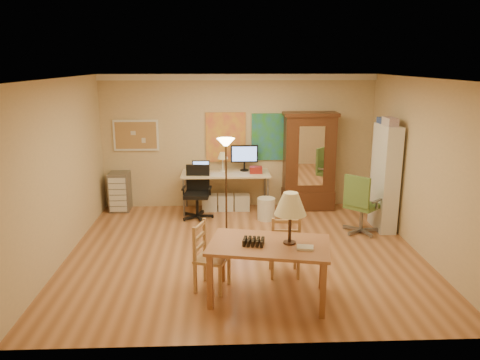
{
  "coord_description": "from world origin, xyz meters",
  "views": [
    {
      "loc": [
        -0.36,
        -6.91,
        2.93
      ],
      "look_at": [
        -0.05,
        0.3,
        1.1
      ],
      "focal_mm": 35.0,
      "sensor_mm": 36.0,
      "label": 1
    }
  ],
  "objects_px": {
    "computer_desk": "(227,187)",
    "office_chair_black": "(197,204)",
    "armoire": "(309,168)",
    "bookshelf": "(385,178)",
    "dining_table": "(277,233)",
    "office_chair_green": "(360,218)"
  },
  "relations": [
    {
      "from": "bookshelf",
      "to": "armoire",
      "type": "bearing_deg",
      "value": 132.5
    },
    {
      "from": "armoire",
      "to": "office_chair_black",
      "type": "bearing_deg",
      "value": -166.89
    },
    {
      "from": "dining_table",
      "to": "office_chair_green",
      "type": "xyz_separation_m",
      "value": [
        1.75,
        2.27,
        -0.6
      ]
    },
    {
      "from": "computer_desk",
      "to": "office_chair_black",
      "type": "distance_m",
      "value": 0.76
    },
    {
      "from": "office_chair_black",
      "to": "armoire",
      "type": "distance_m",
      "value": 2.37
    },
    {
      "from": "armoire",
      "to": "bookshelf",
      "type": "xyz_separation_m",
      "value": [
        1.13,
        -1.23,
        0.08
      ]
    },
    {
      "from": "dining_table",
      "to": "bookshelf",
      "type": "relative_size",
      "value": 0.87
    },
    {
      "from": "computer_desk",
      "to": "armoire",
      "type": "distance_m",
      "value": 1.69
    },
    {
      "from": "office_chair_green",
      "to": "dining_table",
      "type": "bearing_deg",
      "value": -127.69
    },
    {
      "from": "dining_table",
      "to": "armoire",
      "type": "bearing_deg",
      "value": 73.72
    },
    {
      "from": "armoire",
      "to": "office_chair_green",
      "type": "bearing_deg",
      "value": -65.83
    },
    {
      "from": "computer_desk",
      "to": "office_chair_black",
      "type": "height_order",
      "value": "computer_desk"
    },
    {
      "from": "computer_desk",
      "to": "office_chair_black",
      "type": "bearing_deg",
      "value": -142.96
    },
    {
      "from": "office_chair_green",
      "to": "bookshelf",
      "type": "relative_size",
      "value": 0.57
    },
    {
      "from": "office_chair_green",
      "to": "armoire",
      "type": "relative_size",
      "value": 0.54
    },
    {
      "from": "bookshelf",
      "to": "computer_desk",
      "type": "bearing_deg",
      "value": 157.47
    },
    {
      "from": "office_chair_black",
      "to": "armoire",
      "type": "xyz_separation_m",
      "value": [
        2.23,
        0.52,
        0.59
      ]
    },
    {
      "from": "dining_table",
      "to": "office_chair_green",
      "type": "distance_m",
      "value": 2.93
    },
    {
      "from": "office_chair_green",
      "to": "armoire",
      "type": "distance_m",
      "value": 1.71
    },
    {
      "from": "computer_desk",
      "to": "bookshelf",
      "type": "xyz_separation_m",
      "value": [
        2.78,
        -1.15,
        0.45
      ]
    },
    {
      "from": "dining_table",
      "to": "office_chair_green",
      "type": "height_order",
      "value": "dining_table"
    },
    {
      "from": "computer_desk",
      "to": "armoire",
      "type": "relative_size",
      "value": 0.88
    }
  ]
}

